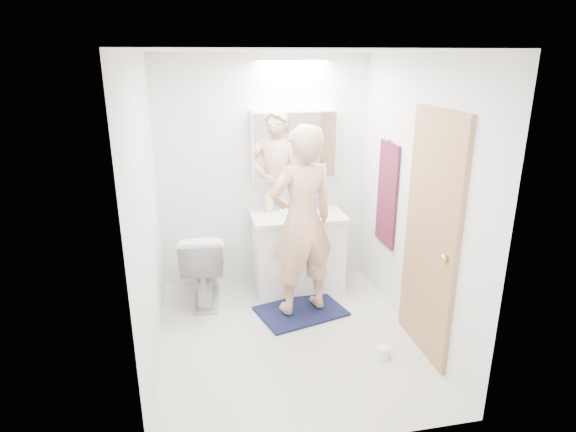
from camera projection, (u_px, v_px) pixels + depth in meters
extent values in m
plane|color=silver|center=(288.00, 338.00, 4.24)|extent=(2.50, 2.50, 0.00)
plane|color=white|center=(288.00, 50.00, 3.47)|extent=(2.50, 2.50, 0.00)
plane|color=white|center=(264.00, 173.00, 5.02)|extent=(2.50, 0.00, 2.50)
plane|color=white|center=(333.00, 274.00, 2.69)|extent=(2.50, 0.00, 2.50)
plane|color=white|center=(146.00, 217.00, 3.65)|extent=(0.00, 2.50, 2.50)
plane|color=white|center=(415.00, 201.00, 4.06)|extent=(0.00, 2.50, 2.50)
cube|color=white|center=(297.00, 253.00, 5.07)|extent=(0.90, 0.55, 0.78)
cube|color=white|center=(298.00, 216.00, 4.94)|extent=(0.95, 0.58, 0.04)
cylinder|color=white|center=(297.00, 212.00, 4.95)|extent=(0.36, 0.36, 0.03)
cylinder|color=silver|center=(293.00, 201.00, 5.11)|extent=(0.02, 0.02, 0.16)
cube|color=white|center=(294.00, 145.00, 4.91)|extent=(0.88, 0.14, 0.70)
cube|color=silver|center=(296.00, 146.00, 4.84)|extent=(0.84, 0.01, 0.66)
imported|color=silver|center=(204.00, 266.00, 4.78)|extent=(0.50, 0.79, 0.76)
cube|color=#152042|center=(301.00, 311.00, 4.66)|extent=(0.92, 0.74, 0.02)
imported|color=tan|center=(302.00, 222.00, 4.37)|extent=(0.73, 0.58, 1.77)
cube|color=tan|center=(431.00, 237.00, 3.80)|extent=(0.04, 0.80, 2.00)
sphere|color=gold|center=(444.00, 258.00, 3.53)|extent=(0.06, 0.06, 0.06)
cube|color=#16133E|center=(387.00, 195.00, 4.60)|extent=(0.02, 0.42, 1.00)
cylinder|color=silver|center=(389.00, 140.00, 4.43)|extent=(0.07, 0.02, 0.02)
imported|color=#F0E49B|center=(269.00, 200.00, 4.98)|extent=(0.13, 0.13, 0.24)
imported|color=#5487B4|center=(276.00, 202.00, 5.03)|extent=(0.10, 0.10, 0.18)
imported|color=#4274C8|center=(320.00, 203.00, 5.11)|extent=(0.12, 0.12, 0.10)
cylinder|color=white|center=(383.00, 352.00, 3.95)|extent=(0.11, 0.11, 0.10)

